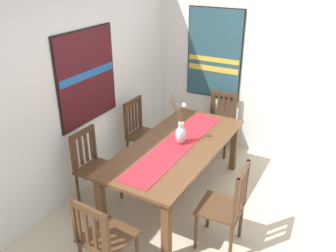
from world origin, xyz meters
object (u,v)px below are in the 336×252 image
Objects in this scene: chair_3 at (94,166)px; dining_table at (177,152)px; centerpiece_vase at (181,132)px; chair_2 at (103,238)px; chair_4 at (141,131)px; painting_on_side_wall at (214,54)px; painting_on_back_wall at (87,77)px; chair_0 at (226,206)px; chair_1 at (220,121)px.

dining_table is at bearing -56.88° from chair_3.
centerpiece_vase is 0.77× the size of chair_2.
chair_3 is at bearing 43.47° from chair_2.
painting_on_side_wall is (1.13, -0.57, 0.91)m from chair_4.
chair_0 is at bearing -99.50° from painting_on_back_wall.
chair_0 is 0.85× the size of painting_on_back_wall.
chair_0 is 1.06× the size of chair_2.
painting_on_side_wall is at bearing -15.04° from chair_3.
dining_table is 2.29× the size of chair_2.
chair_3 is at bearing 164.96° from painting_on_side_wall.
chair_3 is 1.02m from chair_4.
chair_0 is 1.62m from chair_3.
painting_on_back_wall is at bearing 42.39° from chair_2.
centerpiece_vase reaches higher than dining_table.
painting_on_side_wall reaches higher than painting_on_back_wall.
chair_0 is at bearing -156.71° from chair_1.
dining_table is 0.25m from centerpiece_vase.
dining_table is 1.56× the size of painting_on_side_wall.
painting_on_side_wall reaches higher than chair_3.
chair_3 is 1.05m from painting_on_back_wall.
dining_table is at bearing 154.10° from centerpiece_vase.
dining_table is 2.17× the size of chair_0.
chair_3 is (-0.53, 0.81, -0.15)m from dining_table.
chair_0 is at bearing -153.61° from painting_on_side_wall.
chair_4 is (0.49, 0.81, -0.14)m from dining_table.
dining_table is 2.25× the size of chair_3.
painting_on_side_wall is at bearing 26.39° from chair_0.
centerpiece_vase is at bearing -55.24° from chair_3.
painting_on_back_wall is 0.85× the size of painting_on_side_wall.
chair_0 is at bearing -124.39° from centerpiece_vase.
chair_0 and chair_4 have the same top height.
chair_3 is at bearing 156.99° from chair_1.
chair_3 is at bearing 123.12° from dining_table.
painting_on_back_wall is at bearing 154.43° from chair_4.
painting_on_back_wall is at bearing 98.15° from dining_table.
chair_2 is at bearing -179.64° from chair_1.
chair_4 is at bearing 59.07° from chair_0.
dining_table is 1.84× the size of painting_on_back_wall.
painting_on_back_wall is (-0.16, 1.12, 0.78)m from dining_table.
chair_3 reaches higher than chair_1.
painting_on_back_wall is at bearing 80.50° from chair_0.
chair_2 reaches higher than dining_table.
centerpiece_vase is 1.28m from painting_on_back_wall.
painting_on_back_wall is at bearing 39.69° from chair_3.
centerpiece_vase is at bearing -79.54° from painting_on_back_wall.
chair_3 is at bearing -140.31° from painting_on_back_wall.
dining_table is at bearing 59.04° from chair_0.
painting_on_back_wall reaches higher than chair_2.
painting_on_side_wall is at bearing 45.85° from chair_1.
chair_4 reaches higher than dining_table.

